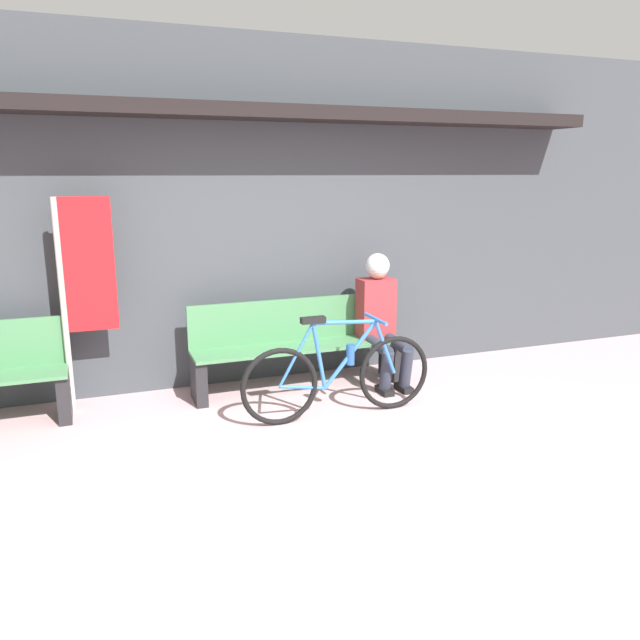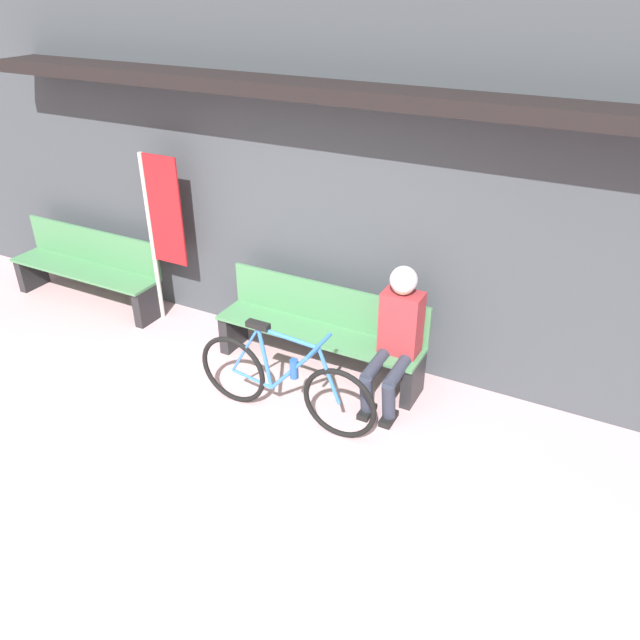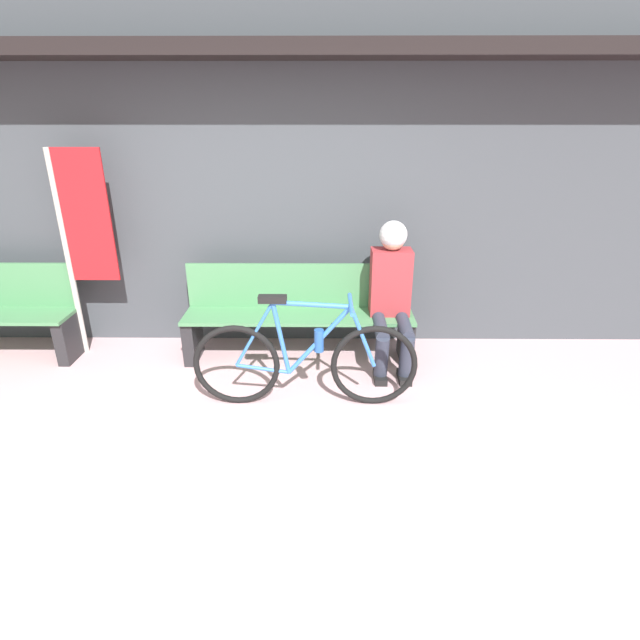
# 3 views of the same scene
# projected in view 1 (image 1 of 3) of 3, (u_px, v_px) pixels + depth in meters

# --- Properties ---
(ground_plane) EXTENTS (24.00, 24.00, 0.00)m
(ground_plane) POSITION_uv_depth(u_px,v_px,m) (352.00, 477.00, 4.17)
(ground_plane) COLOR #C69EA3
(storefront_wall) EXTENTS (12.00, 0.56, 3.20)m
(storefront_wall) POSITION_uv_depth(u_px,v_px,m) (258.00, 208.00, 5.84)
(storefront_wall) COLOR #3D4247
(storefront_wall) RESTS_ON ground_plane
(park_bench_near) EXTENTS (1.99, 0.42, 0.83)m
(park_bench_near) POSITION_uv_depth(u_px,v_px,m) (298.00, 346.00, 5.83)
(park_bench_near) COLOR #477F51
(park_bench_near) RESTS_ON ground_plane
(bicycle) EXTENTS (1.66, 0.40, 0.87)m
(bicycle) POSITION_uv_depth(u_px,v_px,m) (339.00, 375.00, 5.13)
(bicycle) COLOR black
(bicycle) RESTS_ON ground_plane
(person_seated) EXTENTS (0.34, 0.65, 1.24)m
(person_seated) POSITION_uv_depth(u_px,v_px,m) (380.00, 311.00, 5.92)
(person_seated) COLOR #2D3342
(person_seated) RESTS_ON ground_plane
(banner_pole) EXTENTS (0.45, 0.05, 1.80)m
(banner_pole) POSITION_uv_depth(u_px,v_px,m) (81.00, 280.00, 5.11)
(banner_pole) COLOR #B7B2A8
(banner_pole) RESTS_ON ground_plane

